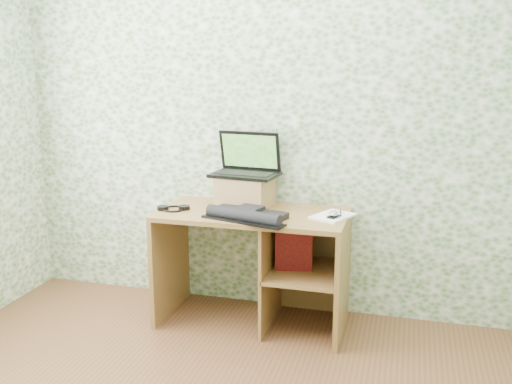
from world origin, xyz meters
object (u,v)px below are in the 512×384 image
(riser, at_px, (245,191))
(laptop, at_px, (247,165))
(desk, at_px, (266,252))
(notepad, at_px, (333,216))
(keyboard, at_px, (246,214))

(riser, distance_m, laptop, 0.17)
(desk, relative_size, notepad, 4.43)
(desk, bearing_deg, keyboard, -111.06)
(laptop, bearing_deg, keyboard, -68.17)
(riser, relative_size, keyboard, 0.61)
(notepad, bearing_deg, riser, -167.31)
(riser, bearing_deg, laptop, 90.00)
(laptop, relative_size, notepad, 1.67)
(laptop, height_order, keyboard, laptop)
(notepad, bearing_deg, keyboard, -135.83)
(desk, relative_size, riser, 3.59)
(laptop, distance_m, keyboard, 0.44)
(riser, bearing_deg, desk, -33.90)
(desk, height_order, notepad, notepad)
(desk, height_order, riser, riser)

